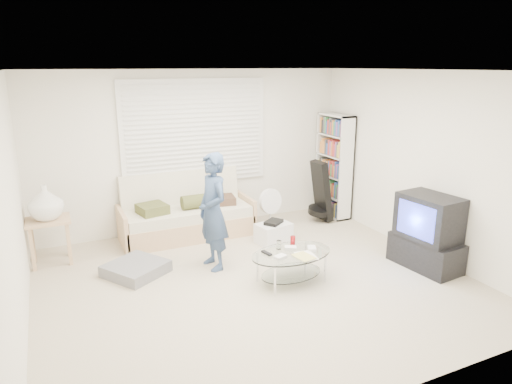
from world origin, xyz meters
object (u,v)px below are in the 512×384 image
futon_sofa (187,216)px  tv_unit (427,233)px  coffee_table (292,258)px  bookshelf (334,166)px

futon_sofa → tv_unit: 3.47m
futon_sofa → coffee_table: (0.70, -2.05, -0.01)m
futon_sofa → bookshelf: (2.62, -0.08, 0.56)m
futon_sofa → bookshelf: bearing=-1.7°
bookshelf → coffee_table: (-1.92, -1.97, -0.57)m
coffee_table → tv_unit: bearing=-11.3°
tv_unit → coffee_table: bearing=168.7°
bookshelf → tv_unit: 2.37m
futon_sofa → coffee_table: size_ratio=1.84×
futon_sofa → coffee_table: 2.16m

